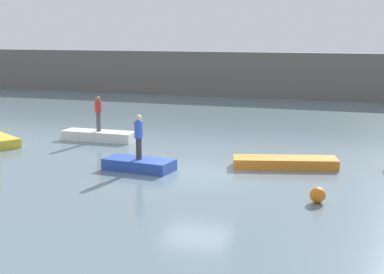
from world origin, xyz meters
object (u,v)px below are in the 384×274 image
Objects in this scene: rowboat_blue at (139,164)px; rowboat_orange at (285,162)px; person_red_shirt at (98,112)px; rowboat_white at (99,136)px; person_blue_shirt at (139,134)px; mooring_buoy at (318,195)px.

rowboat_blue is 0.67× the size of rowboat_orange.
rowboat_orange is 2.37× the size of person_red_shirt.
rowboat_blue is at bearing -49.53° from rowboat_white.
rowboat_white is at bearing 136.81° from rowboat_blue.
person_red_shirt reaches higher than person_blue_shirt.
person_red_shirt is (-4.36, 4.96, 1.18)m from rowboat_blue.
person_red_shirt is at bearing 136.81° from rowboat_blue.
mooring_buoy reaches higher than rowboat_blue.
person_red_shirt is 6.61m from person_blue_shirt.
person_red_shirt is (0.00, 0.00, 1.16)m from rowboat_white.
person_red_shirt is at bearing 147.90° from mooring_buoy.
rowboat_orange is 9.99m from person_red_shirt.
person_red_shirt reaches higher than rowboat_blue.
rowboat_orange is at bearing 23.56° from person_blue_shirt.
rowboat_blue is 6.71m from person_red_shirt.
rowboat_white is 9.91m from rowboat_orange.
rowboat_blue is at bearing -172.36° from rowboat_orange.
rowboat_white reaches higher than rowboat_blue.
person_red_shirt is 3.41× the size of mooring_buoy.
person_red_shirt reaches higher than rowboat_orange.
rowboat_blue is at bearing 162.86° from mooring_buoy.
rowboat_orange is (9.54, -2.70, -0.04)m from rowboat_white.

